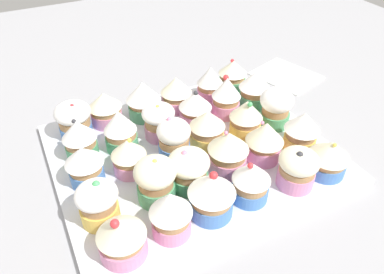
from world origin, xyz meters
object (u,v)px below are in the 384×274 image
(cupcake_22, at_px, (156,179))
(cupcake_15, at_px, (173,137))
(cupcake_7, at_px, (226,96))
(cupcake_13, at_px, (247,118))
(cupcake_16, at_px, (128,154))
(cupcake_26, at_px, (251,181))
(cupcake_10, at_px, (120,130))
(cupcake_23, at_px, (98,203))
(cupcake_8, at_px, (195,107))
(cupcake_28, at_px, (171,213))
(baking_tray, at_px, (192,153))
(cupcake_3, at_px, (143,99))
(cupcake_4, at_px, (105,108))
(cupcake_21, at_px, (189,169))
(cupcake_12, at_px, (275,106))
(cupcake_14, at_px, (207,127))
(cupcake_25, at_px, (298,168))
(cupcake_1, at_px, (210,83))
(cupcake_17, at_px, (85,164))
(cupcake_19, at_px, (265,140))
(cupcake_27, at_px, (212,194))
(cupcake_9, at_px, (159,120))
(napkin, at_px, (286,75))
(cupcake_11, at_px, (80,139))
(cupcake_29, at_px, (122,236))
(cupcake_6, at_px, (254,88))
(cupcake_20, at_px, (228,151))
(cupcake_0, at_px, (233,75))
(cupcake_2, at_px, (176,93))
(cupcake_18, at_px, (302,130))

(cupcake_22, bearing_deg, cupcake_15, -128.92)
(cupcake_7, relative_size, cupcake_13, 1.14)
(cupcake_16, height_order, cupcake_26, cupcake_26)
(cupcake_10, xyz_separation_m, cupcake_23, (0.08, 0.14, -0.00))
(cupcake_8, xyz_separation_m, cupcake_28, (0.14, 0.21, 0.00))
(baking_tray, relative_size, cupcake_16, 6.99)
(cupcake_3, height_order, cupcake_16, cupcake_3)
(cupcake_3, bearing_deg, cupcake_4, -9.07)
(cupcake_13, distance_m, cupcake_21, 0.16)
(cupcake_12, relative_size, cupcake_16, 1.16)
(baking_tray, distance_m, cupcake_12, 0.18)
(cupcake_14, bearing_deg, cupcake_26, 88.04)
(baking_tray, distance_m, cupcake_25, 0.18)
(cupcake_10, xyz_separation_m, cupcake_12, (-0.27, 0.06, 0.00))
(cupcake_1, relative_size, cupcake_3, 0.97)
(cupcake_17, xyz_separation_m, cupcake_23, (0.00, 0.08, -0.00))
(cupcake_10, distance_m, cupcake_19, 0.24)
(cupcake_17, bearing_deg, cupcake_27, 135.18)
(cupcake_9, bearing_deg, cupcake_7, -177.22)
(cupcake_8, bearing_deg, baking_tray, 59.19)
(baking_tray, relative_size, napkin, 3.32)
(cupcake_11, relative_size, cupcake_23, 1.08)
(cupcake_10, xyz_separation_m, napkin, (-0.43, -0.09, -0.05))
(cupcake_1, bearing_deg, cupcake_12, 116.78)
(cupcake_29, bearing_deg, cupcake_19, -164.86)
(cupcake_8, height_order, cupcake_23, cupcake_23)
(cupcake_6, bearing_deg, cupcake_28, 37.67)
(cupcake_1, relative_size, cupcake_29, 1.06)
(cupcake_14, xyz_separation_m, cupcake_20, (0.00, 0.07, 0.00))
(cupcake_0, bearing_deg, napkin, -175.74)
(cupcake_16, distance_m, cupcake_17, 0.07)
(cupcake_2, height_order, cupcake_25, same)
(cupcake_1, height_order, cupcake_25, cupcake_1)
(cupcake_4, xyz_separation_m, cupcake_13, (-0.21, 0.15, 0.00))
(cupcake_11, height_order, cupcake_12, same)
(cupcake_21, xyz_separation_m, cupcake_26, (-0.07, 0.06, 0.00))
(cupcake_13, relative_size, cupcake_18, 0.98)
(cupcake_11, relative_size, cupcake_22, 0.98)
(cupcake_11, xyz_separation_m, cupcake_22, (-0.07, 0.14, 0.00))
(cupcake_29, bearing_deg, cupcake_21, -150.93)
(cupcake_22, distance_m, cupcake_26, 0.14)
(cupcake_7, xyz_separation_m, napkin, (-0.22, -0.08, -0.05))
(cupcake_9, distance_m, cupcake_27, 0.20)
(cupcake_14, distance_m, cupcake_15, 0.07)
(cupcake_10, height_order, cupcake_12, same)
(cupcake_15, xyz_separation_m, cupcake_23, (0.15, 0.08, -0.00))
(cupcake_13, bearing_deg, cupcake_28, 33.11)
(cupcake_18, distance_m, cupcake_28, 0.27)
(cupcake_4, bearing_deg, cupcake_27, 103.93)
(napkin, bearing_deg, cupcake_11, 9.68)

